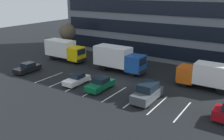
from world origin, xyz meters
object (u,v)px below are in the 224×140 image
(box_truck_yellow, at_px, (64,49))
(suv_charcoal, at_px, (147,93))
(sedan_white, at_px, (77,79))
(bare_tree, at_px, (68,32))
(sedan_black, at_px, (28,68))
(sedan_forest, at_px, (100,84))
(box_truck_blue, at_px, (118,58))
(box_truck_orange, at_px, (208,75))

(box_truck_yellow, bearing_deg, suv_charcoal, -21.00)
(sedan_white, relative_size, bare_tree, 0.67)
(sedan_black, bearing_deg, sedan_forest, 1.65)
(box_truck_yellow, xyz_separation_m, bare_tree, (-2.72, 3.92, 2.33))
(sedan_black, bearing_deg, box_truck_yellow, 89.67)
(box_truck_blue, bearing_deg, sedan_black, -144.72)
(suv_charcoal, bearing_deg, box_truck_blue, 138.57)
(box_truck_blue, distance_m, suv_charcoal, 11.41)
(sedan_forest, height_order, sedan_black, sedan_forest)
(box_truck_orange, distance_m, bare_tree, 27.62)
(box_truck_yellow, xyz_separation_m, sedan_forest, (13.33, -7.72, -1.28))
(box_truck_orange, distance_m, sedan_white, 16.82)
(box_truck_orange, distance_m, box_truck_yellow, 24.48)
(box_truck_yellow, bearing_deg, sedan_black, -90.33)
(box_truck_blue, xyz_separation_m, sedan_black, (-11.33, -8.02, -1.43))
(suv_charcoal, bearing_deg, box_truck_orange, 57.78)
(suv_charcoal, height_order, sedan_black, suv_charcoal)
(box_truck_orange, relative_size, box_truck_blue, 0.89)
(sedan_black, bearing_deg, suv_charcoal, 1.46)
(box_truck_orange, height_order, sedan_black, box_truck_orange)
(box_truck_orange, xyz_separation_m, suv_charcoal, (-4.69, -7.44, -0.87))
(sedan_forest, bearing_deg, suv_charcoal, 1.08)
(bare_tree, bearing_deg, sedan_forest, -35.95)
(box_truck_orange, xyz_separation_m, sedan_white, (-14.90, -7.69, -1.22))
(sedan_forest, relative_size, sedan_black, 1.03)
(sedan_black, bearing_deg, box_truck_blue, 35.28)
(suv_charcoal, distance_m, sedan_black, 19.85)
(box_truck_blue, distance_m, bare_tree, 14.73)
(sedan_black, xyz_separation_m, bare_tree, (-2.68, 12.03, 3.63))
(sedan_white, height_order, suv_charcoal, suv_charcoal)
(bare_tree, bearing_deg, box_truck_yellow, -55.25)
(suv_charcoal, xyz_separation_m, sedan_forest, (-6.46, -0.12, -0.29))
(box_truck_yellow, bearing_deg, box_truck_blue, -0.44)
(box_truck_orange, bearing_deg, bare_tree, 171.47)
(box_truck_yellow, distance_m, bare_tree, 5.31)
(sedan_white, bearing_deg, sedan_forest, 1.99)
(box_truck_orange, xyz_separation_m, box_truck_yellow, (-24.48, 0.16, 0.11))
(box_truck_blue, xyz_separation_m, bare_tree, (-14.01, 4.01, 2.20))
(box_truck_orange, relative_size, suv_charcoal, 1.56)
(suv_charcoal, relative_size, bare_tree, 0.78)
(box_truck_blue, height_order, sedan_white, box_truck_blue)
(box_truck_orange, height_order, sedan_forest, box_truck_orange)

